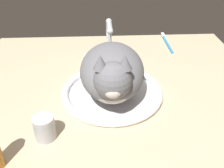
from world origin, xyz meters
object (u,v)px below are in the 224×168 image
cat (112,72)px  metal_jar (44,128)px  faucet (109,47)px  sink_basin (112,92)px  toothbrush (167,42)px

cat → metal_jar: (-17.95, -16.12, -6.21)cm
faucet → metal_jar: size_ratio=3.19×
sink_basin → cat: size_ratio=0.88×
metal_jar → toothbrush: size_ratio=0.34×
sink_basin → faucet: bearing=90.0°
cat → metal_jar: bearing=-138.1°
metal_jar → sink_basin: bearing=45.0°
cat → metal_jar: 24.91cm
metal_jar → faucet: bearing=64.7°
metal_jar → cat: bearing=41.9°
cat → toothbrush: cat is taller
cat → toothbrush: (26.67, 39.61, -8.91)cm
faucet → metal_jar: 42.40cm
faucet → toothbrush: 32.56cm
sink_basin → toothbrush: sink_basin is taller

